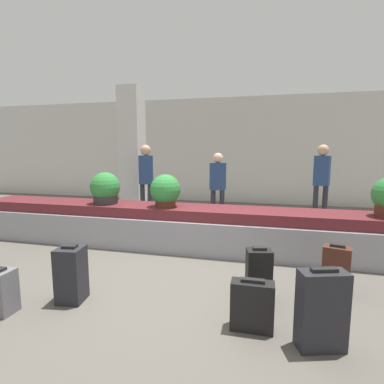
{
  "coord_description": "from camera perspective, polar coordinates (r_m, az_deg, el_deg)",
  "views": [
    {
      "loc": [
        1.17,
        -3.47,
        1.63
      ],
      "look_at": [
        0.0,
        1.24,
        0.94
      ],
      "focal_mm": 28.0,
      "sensor_mm": 36.0,
      "label": 1
    }
  ],
  "objects": [
    {
      "name": "suitcase_3",
      "position": [
        3.58,
        -22.02,
        -14.31
      ],
      "size": [
        0.3,
        0.3,
        0.62
      ],
      "rotation": [
        0.0,
        0.0,
        0.14
      ],
      "color": "#232328",
      "rests_on": "ground_plane"
    },
    {
      "name": "carousel",
      "position": [
        5.02,
        0.0,
        -6.9
      ],
      "size": [
        8.16,
        0.89,
        0.69
      ],
      "color": "gray",
      "rests_on": "ground_plane"
    },
    {
      "name": "suitcase_4",
      "position": [
        3.86,
        25.73,
        -13.24
      ],
      "size": [
        0.33,
        0.24,
        0.58
      ],
      "rotation": [
        0.0,
        0.0,
        -0.27
      ],
      "color": "#472319",
      "rests_on": "ground_plane"
    },
    {
      "name": "pillar",
      "position": [
        7.93,
        -11.31,
        7.7
      ],
      "size": [
        0.54,
        0.54,
        3.2
      ],
      "color": "silver",
      "rests_on": "ground_plane"
    },
    {
      "name": "back_wall",
      "position": [
        9.38,
        6.84,
        7.82
      ],
      "size": [
        18.0,
        0.06,
        3.2
      ],
      "color": "beige",
      "rests_on": "ground_plane"
    },
    {
      "name": "suitcase_5",
      "position": [
        3.69,
        -32.77,
        -15.63
      ],
      "size": [
        0.28,
        0.22,
        0.48
      ],
      "rotation": [
        0.0,
        0.0,
        0.01
      ],
      "color": "slate",
      "rests_on": "ground_plane"
    },
    {
      "name": "ground_plane",
      "position": [
        4.01,
        -4.45,
        -15.93
      ],
      "size": [
        18.0,
        18.0,
        0.0
      ],
      "primitive_type": "plane",
      "color": "#59544C"
    },
    {
      "name": "traveler_1",
      "position": [
        7.03,
        -8.74,
        3.23
      ],
      "size": [
        0.36,
        0.26,
        1.74
      ],
      "rotation": [
        0.0,
        0.0,
        0.29
      ],
      "color": "#282833",
      "rests_on": "ground_plane"
    },
    {
      "name": "suitcase_1",
      "position": [
        2.95,
        11.37,
        -20.43
      ],
      "size": [
        0.39,
        0.17,
        0.48
      ],
      "rotation": [
        0.0,
        0.0,
        0.01
      ],
      "color": "black",
      "rests_on": "ground_plane"
    },
    {
      "name": "traveler_2",
      "position": [
        6.65,
        4.93,
        1.9
      ],
      "size": [
        0.35,
        0.35,
        1.56
      ],
      "rotation": [
        0.0,
        0.0,
        0.78
      ],
      "color": "#282833",
      "rests_on": "ground_plane"
    },
    {
      "name": "suitcase_2",
      "position": [
        2.82,
        23.47,
        -19.93
      ],
      "size": [
        0.42,
        0.29,
        0.69
      ],
      "rotation": [
        0.0,
        0.0,
        0.3
      ],
      "color": "#232328",
      "rests_on": "ground_plane"
    },
    {
      "name": "suitcase_0",
      "position": [
        3.42,
        12.59,
        -15.18
      ],
      "size": [
        0.3,
        0.25,
        0.6
      ],
      "rotation": [
        0.0,
        0.0,
        0.22
      ],
      "color": "black",
      "rests_on": "ground_plane"
    },
    {
      "name": "traveler_0",
      "position": [
        7.25,
        23.46,
        2.81
      ],
      "size": [
        0.37,
        0.29,
        1.74
      ],
      "rotation": [
        0.0,
        0.0,
        -0.41
      ],
      "color": "#282833",
      "rests_on": "ground_plane"
    },
    {
      "name": "potted_plant_0",
      "position": [
        5.45,
        -16.2,
        0.58
      ],
      "size": [
        0.51,
        0.51,
        0.55
      ],
      "color": "#2D2D2D",
      "rests_on": "carousel"
    },
    {
      "name": "potted_plant_1",
      "position": [
        4.95,
        -5.1,
        0.19
      ],
      "size": [
        0.5,
        0.5,
        0.54
      ],
      "color": "#4C2319",
      "rests_on": "carousel"
    }
  ]
}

